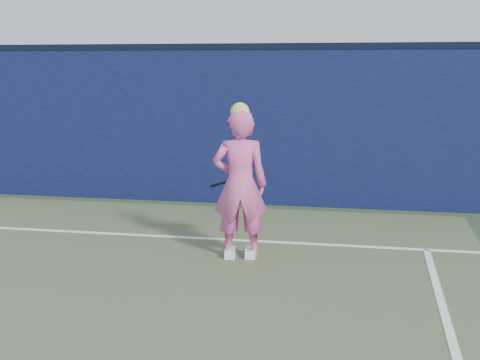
# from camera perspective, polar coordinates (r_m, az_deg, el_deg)

# --- Properties ---
(backstop_wall) EXTENTS (24.00, 0.40, 2.50)m
(backstop_wall) POSITION_cam_1_polar(r_m,az_deg,el_deg) (11.56, -9.59, 4.64)
(backstop_wall) COLOR #0C0F36
(backstop_wall) RESTS_ON ground
(wall_cap) EXTENTS (24.00, 0.42, 0.10)m
(wall_cap) POSITION_cam_1_polar(r_m,az_deg,el_deg) (11.52, -9.78, 11.10)
(wall_cap) COLOR black
(wall_cap) RESTS_ON backstop_wall
(player) EXTENTS (0.70, 0.53, 1.84)m
(player) POSITION_cam_1_polar(r_m,az_deg,el_deg) (7.81, 0.00, -0.34)
(player) COLOR #D954A1
(player) RESTS_ON ground
(racket) EXTENTS (0.56, 0.15, 0.30)m
(racket) POSITION_cam_1_polar(r_m,az_deg,el_deg) (8.23, 0.02, 0.09)
(racket) COLOR black
(racket) RESTS_ON ground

